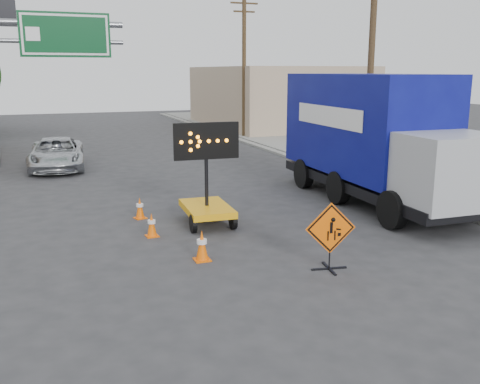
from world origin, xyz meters
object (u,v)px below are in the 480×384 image
pickup_truck (57,154)px  arrow_board (207,202)px  box_truck (374,145)px  construction_sign (330,234)px

pickup_truck → arrow_board: bearing=-67.2°
arrow_board → box_truck: (6.00, 0.70, 1.25)m
arrow_board → pickup_truck: (-3.64, 10.82, 0.03)m
pickup_truck → box_truck: box_truck is taller
pickup_truck → box_truck: size_ratio=0.56×
construction_sign → pickup_truck: construction_sign is taller
arrow_board → box_truck: bearing=9.8°
pickup_truck → box_truck: bearing=-42.2°
construction_sign → pickup_truck: (-5.10, 15.21, -0.12)m
box_truck → pickup_truck: bearing=135.5°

